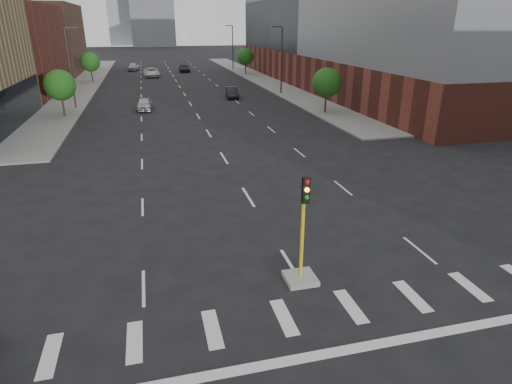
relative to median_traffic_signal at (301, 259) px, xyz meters
name	(u,v)px	position (x,y,z in m)	size (l,w,h in m)	color
sidewalk_left_far	(86,83)	(-15.00, 65.03, -0.90)	(5.00, 92.00, 0.15)	gray
sidewalk_right_far	(258,78)	(15.00, 65.03, -0.90)	(5.00, 92.00, 0.15)	gray
building_left_far_b	(24,40)	(-27.50, 83.03, 5.53)	(20.00, 24.00, 13.00)	brown
building_right_main	(372,12)	(29.50, 51.03, 10.03)	(24.00, 70.00, 22.00)	brown
median_traffic_signal	(301,259)	(0.00, 0.00, 0.00)	(1.20, 1.20, 4.40)	#999993
streetlight_right_a	(281,57)	(13.41, 46.03, 4.04)	(1.60, 0.22, 9.07)	#2D2D30
streetlight_right_b	(232,46)	(13.41, 81.03, 4.04)	(1.60, 0.22, 9.07)	#2D2D30
streetlight_left	(70,65)	(-13.41, 41.03, 4.04)	(1.60, 0.22, 9.07)	#2D2D30
tree_left_near	(60,85)	(-14.00, 36.03, 2.42)	(3.20, 3.20, 4.85)	#382619
tree_left_far	(90,62)	(-14.00, 66.03, 2.42)	(3.20, 3.20, 4.85)	#382619
tree_right_near	(327,83)	(14.00, 31.03, 2.42)	(3.20, 3.20, 4.85)	#382619
tree_right_far	(245,57)	(14.00, 71.03, 2.42)	(3.20, 3.20, 4.85)	#382619
car_near_left	(144,104)	(-5.59, 38.13, -0.27)	(1.66, 4.14, 1.41)	#B0B0B5
car_mid_right	(232,92)	(5.97, 44.32, -0.26)	(1.52, 4.35, 1.43)	black
car_far_left	(151,72)	(-4.00, 71.99, -0.15)	(2.72, 5.89, 1.64)	white
car_deep_right	(184,68)	(2.84, 79.36, -0.23)	(2.08, 5.13, 1.49)	black
car_distant	(134,67)	(-7.43, 84.81, -0.16)	(1.91, 4.76, 1.62)	#B4B4B9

